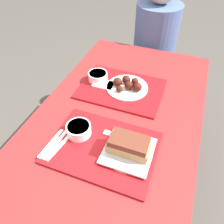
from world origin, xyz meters
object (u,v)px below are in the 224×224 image
bowl_coleslaw_near (79,129)px  brisket_sandwich_plate (129,147)px  tray_far (121,89)px  person_seated_across (156,33)px  wings_plate_far (127,85)px  tray_near (103,147)px  bowl_coleslaw_far (98,76)px

bowl_coleslaw_near → brisket_sandwich_plate: brisket_sandwich_plate is taller
bowl_coleslaw_near → brisket_sandwich_plate: (0.24, -0.02, 0.01)m
tray_far → person_seated_across: (0.03, 0.74, 0.01)m
brisket_sandwich_plate → person_seated_across: bearing=96.8°
tray_far → bowl_coleslaw_near: (-0.07, -0.38, 0.03)m
wings_plate_far → tray_near: bearing=-86.4°
tray_near → bowl_coleslaw_near: bowl_coleslaw_near is taller
brisket_sandwich_plate → wings_plate_far: 0.44m
tray_far → tray_near: bearing=-82.0°
tray_far → bowl_coleslaw_far: (-0.15, 0.02, 0.03)m
tray_far → bowl_coleslaw_near: bearing=-100.8°
brisket_sandwich_plate → wings_plate_far: size_ratio=0.87×
bowl_coleslaw_near → brisket_sandwich_plate: 0.24m
bowl_coleslaw_near → bowl_coleslaw_far: size_ratio=1.00×
wings_plate_far → person_seated_across: (0.00, 0.73, -0.01)m
brisket_sandwich_plate → tray_near: bearing=-175.1°
tray_near → wings_plate_far: wings_plate_far is taller
bowl_coleslaw_far → wings_plate_far: bearing=-3.9°
brisket_sandwich_plate → bowl_coleslaw_far: bearing=127.1°
wings_plate_far → tray_far: bearing=-161.7°
tray_near → bowl_coleslaw_near: bearing=166.0°
brisket_sandwich_plate → wings_plate_far: (-0.14, 0.41, -0.02)m
tray_near → brisket_sandwich_plate: 0.12m
tray_near → tray_far: size_ratio=1.00×
tray_far → person_seated_across: bearing=87.4°
tray_near → wings_plate_far: (-0.03, 0.42, 0.03)m
bowl_coleslaw_far → wings_plate_far: size_ratio=0.48×
tray_far → brisket_sandwich_plate: 0.44m
tray_near → person_seated_across: person_seated_across is taller
bowl_coleslaw_near → bowl_coleslaw_far: bearing=101.3°
tray_far → bowl_coleslaw_far: 0.16m
bowl_coleslaw_near → wings_plate_far: 0.40m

